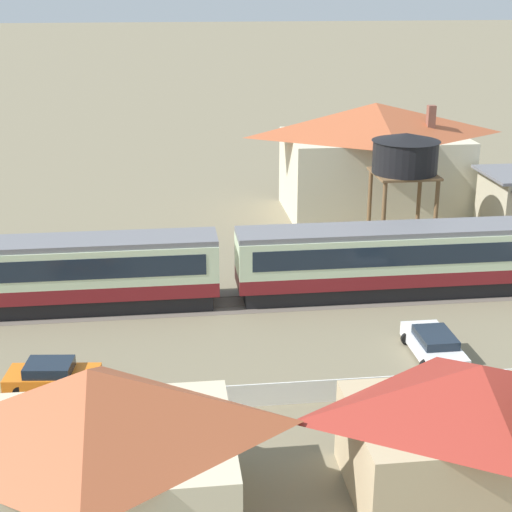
# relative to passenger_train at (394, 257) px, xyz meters

# --- Properties ---
(passenger_train) EXTENTS (91.71, 2.90, 4.04)m
(passenger_train) POSITION_rel_passenger_train_xyz_m (0.00, 0.00, 0.00)
(passenger_train) COLOR maroon
(passenger_train) RESTS_ON ground_plane
(railway_track) EXTENTS (157.24, 3.60, 0.04)m
(railway_track) POSITION_rel_passenger_train_xyz_m (4.55, -0.00, -2.23)
(railway_track) COLOR #665B51
(railway_track) RESTS_ON ground_plane
(station_house_terracotta_roof) EXTENTS (14.21, 9.30, 8.44)m
(station_house_terracotta_roof) POSITION_rel_passenger_train_xyz_m (3.13, 16.55, 2.12)
(station_house_terracotta_roof) COLOR beige
(station_house_terracotta_roof) RESTS_ON ground_plane
(water_tower) EXTENTS (4.43, 4.43, 7.81)m
(water_tower) POSITION_rel_passenger_train_xyz_m (2.77, 7.80, 4.11)
(water_tower) COLOR brown
(water_tower) RESTS_ON ground_plane
(cottage_terracotta_roof_2) EXTENTS (9.76, 6.78, 5.71)m
(cottage_terracotta_roof_2) POSITION_rel_passenger_train_xyz_m (-15.44, -18.30, 0.72)
(cottage_terracotta_roof_2) COLOR beige
(cottage_terracotta_roof_2) RESTS_ON ground_plane
(cottage_red_roof) EXTENTS (9.30, 5.77, 4.91)m
(cottage_red_roof) POSITION_rel_passenger_train_xyz_m (-2.49, -18.06, 0.30)
(cottage_red_roof) COLOR tan
(cottage_red_roof) RESTS_ON ground_plane
(parked_car_orange) EXTENTS (4.20, 2.25, 1.31)m
(parked_car_orange) POSITION_rel_passenger_train_xyz_m (-18.05, -8.95, -1.62)
(parked_car_orange) COLOR orange
(parked_car_orange) RESTS_ON ground_plane
(parked_car_white) EXTENTS (2.31, 4.62, 1.30)m
(parked_car_white) POSITION_rel_passenger_train_xyz_m (-0.32, -7.97, -1.62)
(parked_car_white) COLOR white
(parked_car_white) RESTS_ON ground_plane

